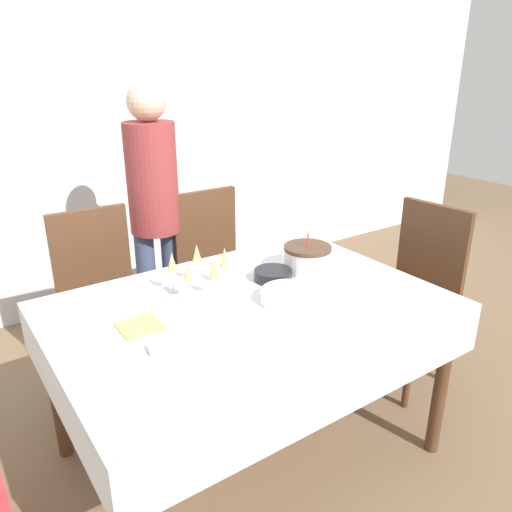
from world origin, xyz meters
The scene contains 14 objects.
ground_plane centered at (0.00, 0.00, 0.00)m, with size 12.00×12.00×0.00m, color brown.
wall_back centered at (0.00, 1.92, 1.35)m, with size 8.00×0.05×2.70m.
dining_table centered at (0.00, 0.00, 0.66)m, with size 1.54×1.08×0.76m.
dining_chair_far_left centered at (-0.34, 0.86, 0.54)m, with size 0.43×0.43×0.98m.
dining_chair_far_right centered at (0.34, 0.86, 0.54)m, with size 0.42×0.42×0.98m.
dining_chair_right_end centered at (1.09, 0.01, 0.54)m, with size 0.45×0.45×0.98m.
birthday_cake centered at (0.41, 0.13, 0.82)m, with size 0.22×0.22×0.20m.
champagne_tray centered at (-0.11, 0.21, 0.83)m, with size 0.33×0.33×0.18m.
plate_stack_main centered at (0.15, -0.08, 0.78)m, with size 0.23×0.23×0.05m.
plate_stack_dessert centered at (0.22, 0.13, 0.78)m, with size 0.17×0.17×0.05m.
cake_knife centered at (0.37, -0.05, 0.76)m, with size 0.30×0.03×0.00m.
fork_pile centered at (-0.40, -0.12, 0.77)m, with size 0.18×0.09×0.02m.
napkin_pile centered at (-0.44, 0.07, 0.76)m, with size 0.15×0.15×0.01m.
person_standing centered at (0.07, 1.05, 0.95)m, with size 0.28×0.28×1.58m.
Camera 1 is at (-1.01, -1.50, 1.68)m, focal length 35.00 mm.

